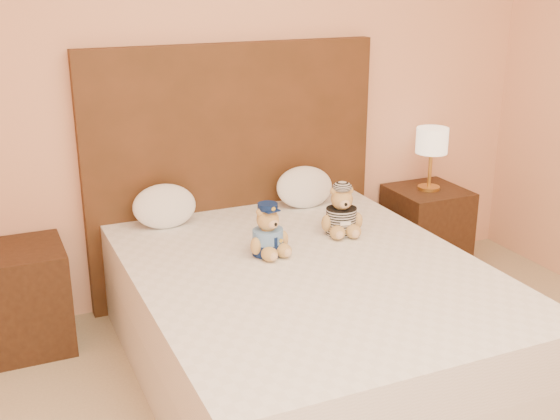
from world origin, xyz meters
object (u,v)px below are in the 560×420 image
(bed, at_px, (308,319))
(nightstand_left, at_px, (23,298))
(lamp, at_px, (432,144))
(teddy_police, at_px, (268,229))
(teddy_prisoner, at_px, (341,210))
(pillow_left, at_px, (164,204))
(pillow_right, at_px, (305,185))
(nightstand_right, at_px, (426,229))

(bed, height_order, nightstand_left, same)
(nightstand_left, bearing_deg, lamp, 0.00)
(teddy_police, bearing_deg, nightstand_left, 141.66)
(lamp, distance_m, teddy_prisoner, 1.03)
(teddy_police, distance_m, pillow_left, 0.70)
(lamp, distance_m, pillow_right, 0.89)
(lamp, xyz_separation_m, teddy_police, (-1.37, -0.58, -0.17))
(nightstand_left, bearing_deg, pillow_left, 2.20)
(lamp, bearing_deg, teddy_prisoner, -152.35)
(pillow_left, height_order, pillow_right, pillow_right)
(bed, distance_m, nightstand_right, 1.48)
(teddy_police, bearing_deg, lamp, 11.51)
(bed, xyz_separation_m, pillow_right, (0.38, 0.83, 0.40))
(pillow_left, bearing_deg, nightstand_right, -1.00)
(teddy_prisoner, bearing_deg, nightstand_right, 39.07)
(bed, bearing_deg, pillow_left, 119.51)
(nightstand_left, relative_size, teddy_prisoner, 2.07)
(nightstand_right, bearing_deg, bed, -147.38)
(pillow_left, bearing_deg, teddy_prisoner, -31.24)
(nightstand_right, height_order, pillow_left, pillow_left)
(bed, height_order, pillow_left, pillow_left)
(nightstand_right, bearing_deg, teddy_prisoner, -152.35)
(lamp, relative_size, teddy_prisoner, 1.50)
(pillow_left, distance_m, pillow_right, 0.85)
(nightstand_right, distance_m, teddy_prisoner, 1.09)
(nightstand_left, distance_m, nightstand_right, 2.50)
(lamp, bearing_deg, pillow_left, 179.00)
(teddy_prisoner, xyz_separation_m, pillow_right, (0.03, 0.50, -0.01))
(bed, bearing_deg, lamp, 32.62)
(teddy_prisoner, relative_size, pillow_right, 0.74)
(teddy_police, bearing_deg, pillow_left, 108.89)
(nightstand_left, distance_m, lamp, 2.56)
(nightstand_right, xyz_separation_m, lamp, (-0.00, 0.00, 0.57))
(pillow_left, xyz_separation_m, pillow_right, (0.85, 0.00, 0.00))
(pillow_right, bearing_deg, teddy_prisoner, -92.97)
(nightstand_left, height_order, teddy_police, teddy_police)
(nightstand_left, bearing_deg, teddy_police, -26.95)
(nightstand_left, bearing_deg, bed, -32.62)
(nightstand_left, distance_m, pillow_right, 1.68)
(bed, relative_size, nightstand_right, 3.64)
(nightstand_left, xyz_separation_m, nightstand_right, (2.50, 0.00, 0.00))
(nightstand_right, xyz_separation_m, teddy_prisoner, (-0.90, -0.47, 0.41))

